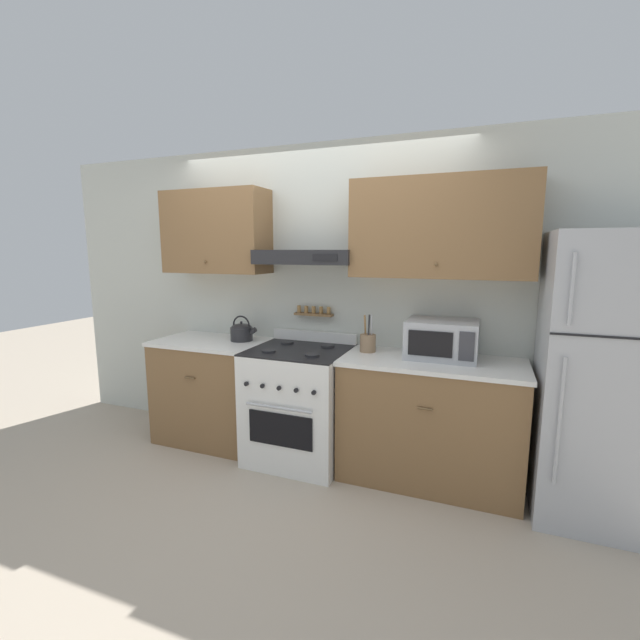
% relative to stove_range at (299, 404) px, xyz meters
% --- Properties ---
extents(ground_plane, '(16.00, 16.00, 0.00)m').
position_rel_stove_range_xyz_m(ground_plane, '(0.00, -0.27, -0.46)').
color(ground_plane, '#B2A38E').
extents(wall_back, '(5.20, 0.46, 2.55)m').
position_rel_stove_range_xyz_m(wall_back, '(0.07, 0.32, 1.00)').
color(wall_back, silver).
rests_on(wall_back, ground_plane).
extents(counter_left, '(0.96, 0.63, 0.91)m').
position_rel_stove_range_xyz_m(counter_left, '(-0.86, 0.05, -0.00)').
color(counter_left, brown).
rests_on(counter_left, ground_plane).
extents(counter_right, '(1.29, 0.63, 0.91)m').
position_rel_stove_range_xyz_m(counter_right, '(1.03, 0.05, -0.00)').
color(counter_right, brown).
rests_on(counter_right, ground_plane).
extents(stove_range, '(0.76, 0.72, 1.00)m').
position_rel_stove_range_xyz_m(stove_range, '(0.00, 0.00, 0.00)').
color(stove_range, white).
rests_on(stove_range, ground_plane).
extents(refrigerator, '(0.72, 0.71, 1.81)m').
position_rel_stove_range_xyz_m(refrigerator, '(2.07, -0.00, 0.44)').
color(refrigerator, '#ADAFB5').
rests_on(refrigerator, ground_plane).
extents(tea_kettle, '(0.25, 0.19, 0.22)m').
position_rel_stove_range_xyz_m(tea_kettle, '(-0.60, 0.13, 0.53)').
color(tea_kettle, '#232326').
rests_on(tea_kettle, counter_left).
extents(microwave, '(0.50, 0.39, 0.28)m').
position_rel_stove_range_xyz_m(microwave, '(1.08, 0.15, 0.59)').
color(microwave, '#ADAFB5').
rests_on(microwave, counter_right).
extents(utensil_crock, '(0.12, 0.12, 0.29)m').
position_rel_stove_range_xyz_m(utensil_crock, '(0.53, 0.13, 0.52)').
color(utensil_crock, '#8E7051').
rests_on(utensil_crock, counter_right).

